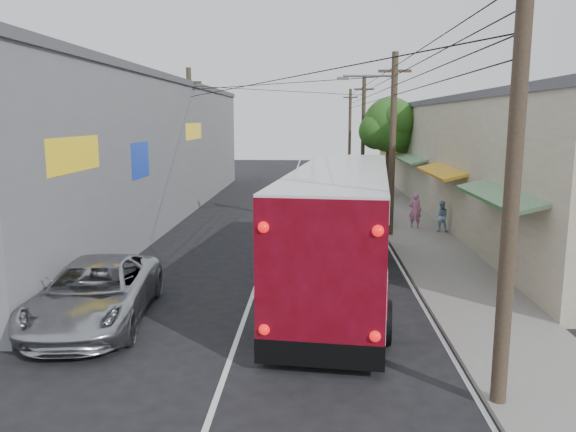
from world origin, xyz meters
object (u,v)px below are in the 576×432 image
object	(u,v)px
parked_car_mid	(346,192)
pedestrian_near	(415,210)
coach_bus	(341,225)
parked_suv	(362,205)
pedestrian_far	(441,216)
parked_car_far	(348,183)
jeepney	(95,292)

from	to	relation	value
parked_car_mid	pedestrian_near	bearing A→B (deg)	-71.71
coach_bus	parked_suv	world-z (taller)	coach_bus
parked_suv	pedestrian_near	distance (m)	3.12
pedestrian_far	parked_car_mid	bearing A→B (deg)	-55.98
parked_suv	pedestrian_far	world-z (taller)	parked_suv
parked_car_far	pedestrian_near	bearing A→B (deg)	-75.21
jeepney	parked_car_mid	bearing A→B (deg)	63.89
parked_car_far	pedestrian_far	size ratio (longest dim) A/B	3.27
jeepney	parked_car_far	distance (m)	26.60
jeepney	parked_car_far	bearing A→B (deg)	66.62
coach_bus	parked_car_far	distance (m)	21.86
jeepney	pedestrian_near	size ratio (longest dim) A/B	3.50
jeepney	parked_car_mid	distance (m)	22.03
jeepney	coach_bus	bearing A→B (deg)	23.18
jeepney	parked_suv	distance (m)	16.86
jeepney	pedestrian_near	bearing A→B (deg)	44.82
coach_bus	parked_car_mid	distance (m)	17.15
parked_car_far	pedestrian_far	bearing A→B (deg)	-71.79
coach_bus	pedestrian_near	world-z (taller)	coach_bus
pedestrian_near	coach_bus	bearing A→B (deg)	75.56
parked_car_mid	pedestrian_far	distance (m)	9.66
parked_car_far	parked_car_mid	bearing A→B (deg)	-90.53
parked_car_mid	pedestrian_near	distance (m)	8.45
coach_bus	jeepney	distance (m)	7.50
coach_bus	parked_car_far	bearing A→B (deg)	92.55
parked_car_mid	parked_car_far	distance (m)	4.71
parked_suv	jeepney	bearing A→B (deg)	-119.08
coach_bus	parked_car_mid	world-z (taller)	coach_bus
coach_bus	jeepney	bearing A→B (deg)	-144.38
pedestrian_near	parked_suv	bearing A→B (deg)	-33.51
parked_car_mid	jeepney	bearing A→B (deg)	-111.09
parked_car_mid	pedestrian_near	world-z (taller)	pedestrian_near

